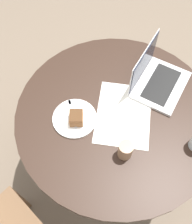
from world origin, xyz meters
name	(u,v)px	position (x,y,z in m)	size (l,w,h in m)	color
ground_plane	(110,160)	(0.00, 0.00, 0.00)	(12.00, 12.00, 0.00)	#6B5B4C
dining_table	(115,128)	(0.00, 0.00, 0.56)	(1.06, 1.06, 0.74)	black
paper_document	(124,114)	(0.02, 0.03, 0.74)	(0.45, 0.40, 0.00)	white
plate	(75,118)	(-0.02, -0.22, 0.74)	(0.23, 0.23, 0.01)	white
cake_slice	(76,117)	(0.00, -0.21, 0.78)	(0.09, 0.08, 0.06)	brown
fork	(72,111)	(-0.06, -0.23, 0.75)	(0.17, 0.03, 0.00)	silver
coffee_glass	(125,150)	(0.23, -0.03, 0.78)	(0.07, 0.07, 0.10)	#997556
laptop	(157,79)	(-0.13, 0.26, 0.77)	(0.40, 0.40, 0.23)	silver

